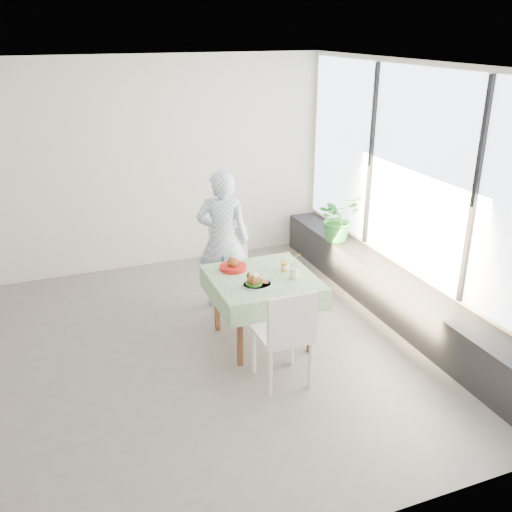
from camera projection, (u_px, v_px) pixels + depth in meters
name	position (u px, v px, depth m)	size (l,w,h in m)	color
floor	(153.00, 361.00, 5.72)	(6.00, 6.00, 0.00)	#63615E
ceiling	(130.00, 68.00, 4.66)	(6.00, 6.00, 0.00)	white
wall_back	(105.00, 169.00, 7.34)	(6.00, 0.02, 2.80)	white
wall_front	(233.00, 376.00, 3.03)	(6.00, 0.02, 2.80)	white
wall_right	(417.00, 196.00, 6.20)	(0.02, 5.00, 2.80)	white
window_pane	(418.00, 174.00, 6.09)	(0.01, 4.80, 2.18)	#D1E0F9
window_ledge	(392.00, 294.00, 6.57)	(0.40, 4.80, 0.50)	black
cafe_table	(262.00, 301.00, 5.93)	(1.05, 1.05, 0.74)	brown
chair_far	(230.00, 287.00, 6.64)	(0.56, 0.56, 0.96)	white
chair_near	(283.00, 353.00, 5.29)	(0.47, 0.47, 0.99)	white
diner	(223.00, 239.00, 6.58)	(0.60, 0.40, 1.66)	#8DAEE1
main_dish	(255.00, 281.00, 5.60)	(0.30, 0.30, 0.15)	white
juice_cup_orange	(285.00, 266.00, 5.94)	(0.09, 0.09, 0.24)	white
juice_cup_lemonade	(294.00, 272.00, 5.76)	(0.10, 0.10, 0.29)	white
second_dish	(233.00, 266.00, 5.98)	(0.28, 0.28, 0.14)	red
potted_plant	(338.00, 218.00, 7.38)	(0.55, 0.48, 0.62)	#277632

